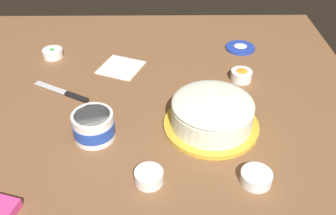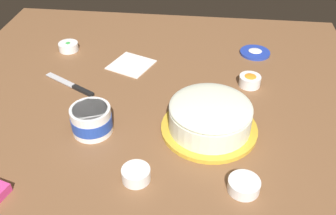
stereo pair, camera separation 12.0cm
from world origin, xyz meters
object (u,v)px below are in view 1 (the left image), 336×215
Objects in this scene: sprinkle_bowl_yellow at (149,176)px; sprinkle_bowl_green at (53,53)px; frosting_tub at (94,126)px; sprinkle_bowl_orange at (241,75)px; paper_napkin at (121,67)px; frosting_tub_lid at (240,48)px; sprinkle_bowl_pink at (256,177)px; spreading_knife at (66,93)px; frosted_cake at (212,114)px.

sprinkle_bowl_green is at bearing 121.50° from sprinkle_bowl_yellow.
frosting_tub reaches higher than sprinkle_bowl_yellow.
paper_napkin is (-0.46, 0.09, -0.02)m from sprinkle_bowl_orange.
frosting_tub_lid is 0.82× the size of paper_napkin.
frosting_tub_lid is 0.74m from sprinkle_bowl_pink.
sprinkle_bowl_pink is at bearing -21.97° from frosting_tub.
frosting_tub is 0.55m from sprinkle_bowl_green.
spreading_knife is 2.55× the size of sprinkle_bowl_pink.
frosting_tub is 0.27m from spreading_knife.
spreading_knife is 0.25m from paper_napkin.
sprinkle_bowl_orange reaches higher than frosting_tub_lid.
paper_napkin is at bearing 84.11° from frosting_tub.
frosting_tub_lid is 0.24m from sprinkle_bowl_orange.
spreading_knife is at bearing 127.04° from sprinkle_bowl_yellow.
spreading_knife is 0.64m from sprinkle_bowl_orange.
sprinkle_bowl_yellow is (-0.19, -0.22, -0.03)m from frosted_cake.
frosting_tub reaches higher than sprinkle_bowl_pink.
sprinkle_bowl_orange is 0.92× the size of sprinkle_bowl_pink.
sprinkle_bowl_pink is (0.10, -0.23, -0.03)m from frosted_cake.
frosting_tub_lid is 0.51m from paper_napkin.
sprinkle_bowl_orange is (0.63, 0.09, 0.02)m from spreading_knife.
paper_napkin is at bearing 131.51° from frosted_cake.
sprinkle_bowl_pink is 0.56× the size of paper_napkin.
sprinkle_bowl_yellow is at bearing -46.61° from frosting_tub.
sprinkle_bowl_green is 0.96× the size of sprinkle_bowl_pink.
sprinkle_bowl_yellow reaches higher than spreading_knife.
sprinkle_bowl_green is at bearing 111.76° from spreading_knife.
frosting_tub is at bearing -58.96° from spreading_knife.
frosting_tub_lid is 1.46× the size of sprinkle_bowl_pink.
sprinkle_bowl_pink is at bearing -0.71° from sprinkle_bowl_yellow.
frosting_tub is 0.25m from sprinkle_bowl_yellow.
frosted_cake is at bearing -117.38° from sprinkle_bowl_orange.
sprinkle_bowl_green is (-0.60, 0.45, -0.03)m from frosted_cake.
sprinkle_bowl_yellow is (-0.33, -0.49, -0.00)m from sprinkle_bowl_orange.
frosting_tub is 1.49× the size of sprinkle_bowl_pink.
spreading_knife is at bearing 121.04° from frosting_tub.
frosting_tub is 0.77m from frosting_tub_lid.
sprinkle_bowl_green is (-0.24, 0.49, -0.03)m from frosting_tub.
sprinkle_bowl_orange reaches higher than sprinkle_bowl_yellow.
frosting_tub is 1.61× the size of sprinkle_bowl_yellow.
frosting_tub_lid is 0.74m from spreading_knife.
sprinkle_bowl_green reaches higher than frosting_tub_lid.
sprinkle_bowl_yellow is 0.92× the size of sprinkle_bowl_pink.
paper_napkin is at bearing 45.24° from spreading_knife.
sprinkle_bowl_orange is 0.59m from sprinkle_bowl_yellow.
frosting_tub_lid is 1.58× the size of sprinkle_bowl_yellow.
frosted_cake is 2.00× the size of paper_napkin.
sprinkle_bowl_green is (-0.11, 0.27, 0.01)m from spreading_knife.
sprinkle_bowl_yellow is 0.52× the size of paper_napkin.
frosting_tub is 1.55× the size of sprinkle_bowl_green.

